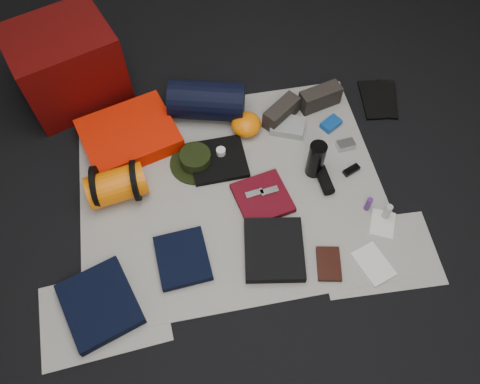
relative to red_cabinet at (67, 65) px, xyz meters
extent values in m
cube|color=black|center=(0.80, -0.86, -0.24)|extent=(4.50, 4.50, 0.02)
cube|color=beige|center=(0.80, -0.86, -0.23)|extent=(1.60, 1.30, 0.01)
cube|color=beige|center=(0.10, -1.41, -0.23)|extent=(0.61, 0.44, 0.00)
cube|color=beige|center=(1.45, -1.36, -0.23)|extent=(0.60, 0.43, 0.00)
cube|color=#4F0605|center=(0.00, 0.00, 0.00)|extent=(0.68, 0.62, 0.46)
cube|color=#F31D02|center=(0.29, -0.42, -0.18)|extent=(0.60, 0.54, 0.09)
cylinder|color=orange|center=(0.21, -0.78, -0.14)|extent=(0.32, 0.22, 0.18)
cylinder|color=black|center=(0.11, -0.78, -0.12)|extent=(0.02, 0.22, 0.22)
cylinder|color=black|center=(0.31, -0.78, -0.12)|extent=(0.03, 0.22, 0.22)
cylinder|color=black|center=(0.75, -0.31, -0.11)|extent=(0.47, 0.33, 0.22)
cylinder|color=black|center=(0.63, -0.65, -0.22)|extent=(0.29, 0.29, 0.01)
cylinder|color=black|center=(0.63, -0.65, -0.18)|extent=(0.17, 0.17, 0.07)
cube|color=#2C2722|center=(1.17, -0.43, -0.16)|extent=(0.24, 0.22, 0.12)
cube|color=#2C2722|center=(1.42, -0.37, -0.16)|extent=(0.26, 0.15, 0.12)
cube|color=black|center=(1.74, -0.39, -0.22)|extent=(0.15, 0.31, 0.02)
cube|color=black|center=(1.83, -0.41, -0.22)|extent=(0.19, 0.32, 0.02)
cube|color=black|center=(0.09, -1.37, -0.20)|extent=(0.41, 0.44, 0.06)
cube|color=black|center=(0.49, -1.21, -0.20)|extent=(0.26, 0.30, 0.04)
cube|color=black|center=(0.94, -1.25, -0.20)|extent=(0.34, 0.37, 0.05)
cube|color=black|center=(0.76, -0.66, -0.21)|extent=(0.31, 0.29, 0.03)
cube|color=#5A0915|center=(0.95, -0.95, -0.21)|extent=(0.32, 0.32, 0.04)
ellipsoid|color=orange|center=(0.95, -0.48, -0.17)|extent=(0.21, 0.21, 0.11)
cube|color=gray|center=(1.19, -0.51, -0.20)|extent=(0.23, 0.20, 0.05)
cylinder|color=black|center=(1.26, -0.83, -0.11)|extent=(0.11, 0.11, 0.23)
cylinder|color=black|center=(1.29, -0.91, -0.19)|extent=(0.07, 0.17, 0.06)
cube|color=#B6B5BA|center=(1.48, -0.70, -0.20)|extent=(0.10, 0.07, 0.04)
cube|color=#0F4394|center=(1.44, -0.54, -0.21)|extent=(0.14, 0.12, 0.04)
cylinder|color=#4F2475|center=(1.47, -1.10, -0.18)|extent=(0.03, 0.03, 0.09)
cylinder|color=#A1A5A0|center=(1.55, -1.17, -0.17)|extent=(0.04, 0.04, 0.10)
cube|color=black|center=(1.19, -1.37, -0.21)|extent=(0.15, 0.19, 0.02)
cube|color=silver|center=(1.40, -1.41, -0.22)|extent=(0.19, 0.23, 0.01)
cube|color=silver|center=(1.52, -1.20, -0.22)|extent=(0.17, 0.19, 0.01)
cube|color=black|center=(1.46, -0.87, -0.21)|extent=(0.10, 0.07, 0.02)
cube|color=#B6B5BA|center=(0.05, -1.44, -0.22)|extent=(0.06, 0.06, 0.01)
cylinder|color=silver|center=(0.78, -0.63, -0.18)|extent=(0.05, 0.05, 0.04)
cube|color=#B6B5BA|center=(0.91, -0.93, -0.18)|extent=(0.10, 0.05, 0.01)
cube|color=#B6B5BA|center=(0.99, -0.93, -0.18)|extent=(0.10, 0.05, 0.01)
camera|label=1|loc=(0.60, -2.14, 1.92)|focal=35.00mm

